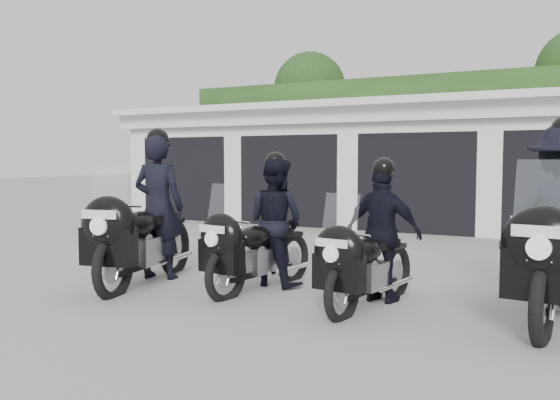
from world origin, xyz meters
The scene contains 7 objects.
ground centered at (0.00, 0.00, 0.00)m, with size 80.00×80.00×0.00m, color gray.
garage_block centered at (0.00, 8.06, 1.42)m, with size 16.40×6.80×2.96m.
background_vegetation centered at (0.37, 12.92, 2.77)m, with size 20.00×3.90×5.80m.
police_bike_a centered at (-1.74, -1.30, 0.83)m, with size 1.01×2.39×2.10m.
police_bike_b centered at (-0.20, -0.82, 0.75)m, with size 0.91×2.03×1.77m.
police_bike_c centered at (1.30, -1.02, 0.72)m, with size 0.99×1.94×1.70m.
police_bike_d centered at (3.14, -0.67, 0.91)m, with size 1.34×2.46×2.14m.
Camera 1 is at (3.40, -7.30, 1.63)m, focal length 38.00 mm.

